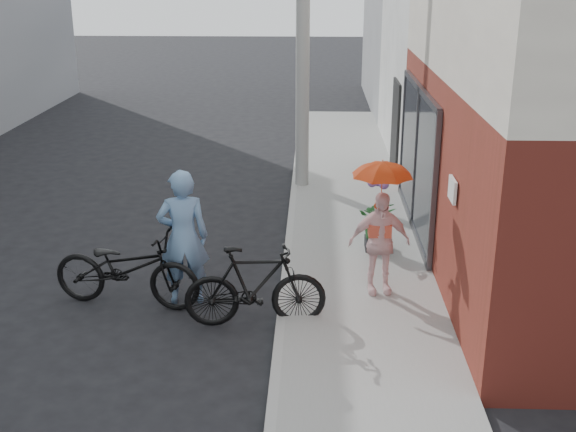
# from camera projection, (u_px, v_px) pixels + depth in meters

# --- Properties ---
(ground) EXTENTS (80.00, 80.00, 0.00)m
(ground) POSITION_uv_depth(u_px,v_px,m) (213.00, 318.00, 9.89)
(ground) COLOR black
(ground) RESTS_ON ground
(sidewalk) EXTENTS (2.20, 24.00, 0.12)m
(sidewalk) POSITION_uv_depth(u_px,v_px,m) (359.00, 260.00, 11.68)
(sidewalk) COLOR gray
(sidewalk) RESTS_ON ground
(curb) EXTENTS (0.12, 24.00, 0.12)m
(curb) POSITION_uv_depth(u_px,v_px,m) (287.00, 259.00, 11.72)
(curb) COLOR #9E9E99
(curb) RESTS_ON ground
(plaster_building) EXTENTS (8.00, 6.00, 7.00)m
(plaster_building) POSITION_uv_depth(u_px,v_px,m) (564.00, 12.00, 16.96)
(plaster_building) COLOR white
(plaster_building) RESTS_ON ground
(utility_pole) EXTENTS (0.28, 0.28, 7.00)m
(utility_pole) POSITION_uv_depth(u_px,v_px,m) (303.00, 21.00, 14.35)
(utility_pole) COLOR #9E9E99
(utility_pole) RESTS_ON ground
(officer) EXTENTS (0.79, 0.59, 1.96)m
(officer) POSITION_uv_depth(u_px,v_px,m) (183.00, 237.00, 10.06)
(officer) COLOR #658BB5
(officer) RESTS_ON ground
(bike_left) EXTENTS (2.24, 1.09, 1.13)m
(bike_left) POSITION_uv_depth(u_px,v_px,m) (126.00, 268.00, 10.09)
(bike_left) COLOR black
(bike_left) RESTS_ON ground
(bike_right) EXTENTS (1.93, 0.71, 1.13)m
(bike_right) POSITION_uv_depth(u_px,v_px,m) (255.00, 286.00, 9.52)
(bike_right) COLOR black
(bike_right) RESTS_ON ground
(kimono_woman) EXTENTS (0.92, 0.48, 1.50)m
(kimono_woman) POSITION_uv_depth(u_px,v_px,m) (379.00, 243.00, 10.18)
(kimono_woman) COLOR #F6CFCF
(kimono_woman) RESTS_ON sidewalk
(parasol) EXTENTS (0.81, 0.81, 0.71)m
(parasol) POSITION_uv_depth(u_px,v_px,m) (383.00, 167.00, 9.81)
(parasol) COLOR #DF4D1A
(parasol) RESTS_ON kimono_woman
(planter) EXTENTS (0.37, 0.37, 0.19)m
(planter) POSITION_uv_depth(u_px,v_px,m) (376.00, 243.00, 11.93)
(planter) COLOR black
(planter) RESTS_ON sidewalk
(potted_plant) EXTENTS (0.61, 0.53, 0.67)m
(potted_plant) POSITION_uv_depth(u_px,v_px,m) (377.00, 219.00, 11.79)
(potted_plant) COLOR #265F2A
(potted_plant) RESTS_ON planter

